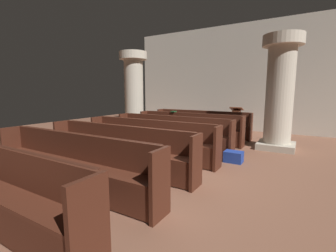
# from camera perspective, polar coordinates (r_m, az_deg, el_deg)

# --- Properties ---
(ground_plane) EXTENTS (19.20, 19.20, 0.00)m
(ground_plane) POSITION_cam_1_polar(r_m,az_deg,el_deg) (5.20, 0.27, -10.29)
(ground_plane) COLOR brown
(back_wall) EXTENTS (10.00, 0.16, 4.50)m
(back_wall) POSITION_cam_1_polar(r_m,az_deg,el_deg) (10.64, 17.36, 11.19)
(back_wall) COLOR beige
(back_wall) RESTS_ON ground
(pew_row_0) EXTENTS (3.68, 0.47, 0.95)m
(pew_row_0) POSITION_cam_1_polar(r_m,az_deg,el_deg) (8.90, 8.20, 0.90)
(pew_row_0) COLOR #4C2316
(pew_row_0) RESTS_ON ground
(pew_row_1) EXTENTS (3.68, 0.46, 0.95)m
(pew_row_1) POSITION_cam_1_polar(r_m,az_deg,el_deg) (7.86, 5.00, -0.04)
(pew_row_1) COLOR #4C2316
(pew_row_1) RESTS_ON ground
(pew_row_2) EXTENTS (3.68, 0.47, 0.95)m
(pew_row_2) POSITION_cam_1_polar(r_m,az_deg,el_deg) (6.86, 0.85, -1.26)
(pew_row_2) COLOR #4C2316
(pew_row_2) RESTS_ON ground
(pew_row_3) EXTENTS (3.68, 0.46, 0.95)m
(pew_row_3) POSITION_cam_1_polar(r_m,az_deg,el_deg) (5.90, -4.70, -2.87)
(pew_row_3) COLOR #4C2316
(pew_row_3) RESTS_ON ground
(pew_row_4) EXTENTS (3.68, 0.46, 0.95)m
(pew_row_4) POSITION_cam_1_polar(r_m,az_deg,el_deg) (5.03, -12.29, -5.03)
(pew_row_4) COLOR #4C2316
(pew_row_4) RESTS_ON ground
(pew_row_5) EXTENTS (3.68, 0.47, 0.95)m
(pew_row_5) POSITION_cam_1_polar(r_m,az_deg,el_deg) (4.29, -22.84, -7.85)
(pew_row_5) COLOR #4C2316
(pew_row_5) RESTS_ON ground
(pillar_aisle_side) EXTENTS (1.09, 1.09, 3.23)m
(pillar_aisle_side) POSITION_cam_1_polar(r_m,az_deg,el_deg) (7.42, 25.83, 7.74)
(pillar_aisle_side) COLOR #B6AD9A
(pillar_aisle_side) RESTS_ON ground
(pillar_far_side) EXTENTS (1.09, 1.09, 3.23)m
(pillar_far_side) POSITION_cam_1_polar(r_m,az_deg,el_deg) (9.57, -8.40, 8.45)
(pillar_far_side) COLOR #B6AD9A
(pillar_far_side) RESTS_ON ground
(lectern) EXTENTS (0.48, 0.45, 1.08)m
(lectern) POSITION_cam_1_polar(r_m,az_deg,el_deg) (9.54, 16.39, 0.77)
(lectern) COLOR #562B1A
(lectern) RESTS_ON ground
(hymn_book) EXTENTS (0.15, 0.19, 0.03)m
(hymn_book) POSITION_cam_1_polar(r_m,az_deg,el_deg) (8.29, 1.39, 3.58)
(hymn_book) COLOR #194723
(hymn_book) RESTS_ON pew_row_1
(kneeler_box_blue) EXTENTS (0.42, 0.31, 0.26)m
(kneeler_box_blue) POSITION_cam_1_polar(r_m,az_deg,el_deg) (5.79, 15.82, -7.30)
(kneeler_box_blue) COLOR navy
(kneeler_box_blue) RESTS_ON ground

